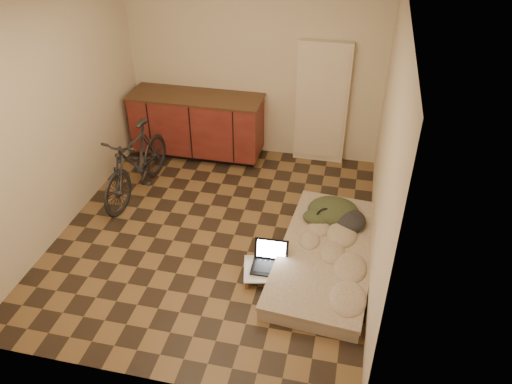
% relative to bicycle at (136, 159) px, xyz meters
% --- Properties ---
extents(room_shell, '(3.50, 4.00, 2.60)m').
position_rel_bicycle_xyz_m(room_shell, '(1.18, -0.57, 0.80)').
color(room_shell, brown).
rests_on(room_shell, ground).
extents(cabinets, '(1.84, 0.62, 0.91)m').
position_rel_bicycle_xyz_m(cabinets, '(0.43, 1.13, -0.04)').
color(cabinets, black).
rests_on(cabinets, ground).
extents(appliance_panel, '(0.70, 0.10, 1.70)m').
position_rel_bicycle_xyz_m(appliance_panel, '(2.13, 1.37, 0.35)').
color(appliance_panel, beige).
rests_on(appliance_panel, ground).
extents(bicycle, '(0.61, 1.60, 1.01)m').
position_rel_bicycle_xyz_m(bicycle, '(0.00, 0.00, 0.00)').
color(bicycle, black).
rests_on(bicycle, ground).
extents(futon, '(1.12, 2.09, 0.17)m').
position_rel_bicycle_xyz_m(futon, '(2.48, -0.79, -0.42)').
color(futon, '#B09F8D').
rests_on(futon, ground).
extents(clothing_pile, '(0.66, 0.57, 0.25)m').
position_rel_bicycle_xyz_m(clothing_pile, '(2.53, -0.20, -0.21)').
color(clothing_pile, '#313921').
rests_on(clothing_pile, futon).
extents(headphones, '(0.30, 0.29, 0.15)m').
position_rel_bicycle_xyz_m(headphones, '(2.39, -0.31, -0.26)').
color(headphones, black).
rests_on(headphones, futon).
extents(lap_desk, '(0.71, 0.54, 0.11)m').
position_rel_bicycle_xyz_m(lap_desk, '(1.98, -1.13, -0.41)').
color(lap_desk, brown).
rests_on(lap_desk, ground).
extents(laptop, '(0.37, 0.33, 0.24)m').
position_rel_bicycle_xyz_m(laptop, '(1.92, -1.09, -0.35)').
color(laptop, black).
rests_on(laptop, lap_desk).
extents(mouse, '(0.07, 0.10, 0.03)m').
position_rel_bicycle_xyz_m(mouse, '(2.18, -1.06, -0.38)').
color(mouse, silver).
rests_on(mouse, lap_desk).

